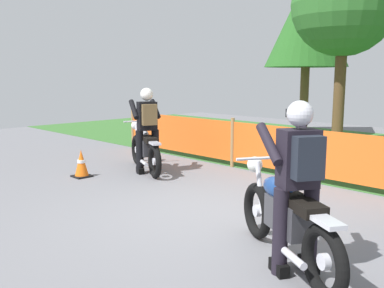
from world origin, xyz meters
name	(u,v)px	position (x,y,z in m)	size (l,w,h in m)	color
ground	(211,212)	(0.00, 0.00, -0.01)	(24.00, 24.00, 0.02)	slate
barrier_fence	(306,152)	(0.00, 2.54, 0.54)	(10.57, 0.08, 1.05)	#997547
tree_leftmost	(307,21)	(-3.38, 8.07, 3.65)	(2.64, 2.64, 5.14)	brown
tree_near_left	(344,5)	(-1.09, 5.91, 3.64)	(2.55, 2.55, 4.94)	brown
motorcycle_lead	(285,217)	(1.68, -0.69, 0.49)	(1.89, 1.17, 1.00)	black
motorcycle_trailing	(145,148)	(-2.77, 1.00, 0.47)	(1.93, 0.99, 0.97)	black
rider_lead	(298,178)	(1.88, -0.80, 0.95)	(0.79, 0.71, 1.69)	black
rider_trailing	(147,126)	(-2.57, 0.91, 0.95)	(0.78, 0.69, 1.69)	black
traffic_cone	(81,164)	(-3.18, -0.22, 0.26)	(0.32, 0.32, 0.53)	black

